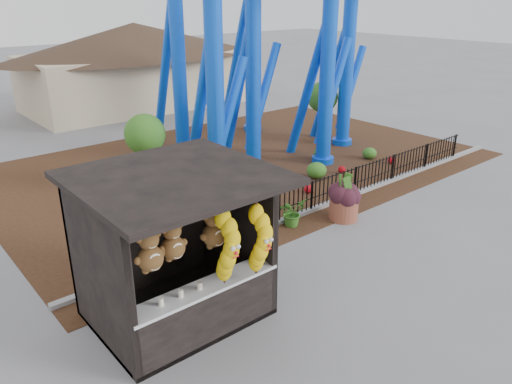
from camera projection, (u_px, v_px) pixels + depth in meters
ground at (320, 286)px, 11.26m from camera, size 120.00×120.00×0.00m
mulch_bed at (240, 163)px, 19.33m from camera, size 18.00×12.00×0.02m
curb at (338, 200)px, 15.75m from camera, size 18.00×0.18×0.12m
prize_booth at (181, 254)px, 9.55m from camera, size 3.50×3.40×3.12m
picket_fence at (357, 181)px, 16.12m from camera, size 12.20×0.06×1.00m
terracotta_planter at (344, 209)px, 14.48m from camera, size 1.11×1.11×0.65m
planter_foliage at (345, 188)px, 14.24m from camera, size 0.70×0.70×0.64m
potted_plant at (292, 212)px, 14.04m from camera, size 0.77×0.67×0.82m
landscaping at (288, 167)px, 18.00m from camera, size 6.95×3.77×0.62m
pavilion at (135, 51)px, 27.92m from camera, size 15.00×15.00×4.80m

